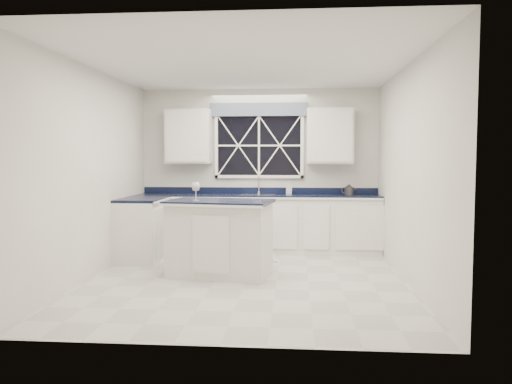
# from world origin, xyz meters

# --- Properties ---
(ground) EXTENTS (4.50, 4.50, 0.00)m
(ground) POSITION_xyz_m (0.00, 0.00, 0.00)
(ground) COLOR beige
(ground) RESTS_ON ground
(back_wall) EXTENTS (4.00, 0.10, 2.70)m
(back_wall) POSITION_xyz_m (0.00, 2.25, 1.35)
(back_wall) COLOR silver
(back_wall) RESTS_ON ground
(base_cabinets) EXTENTS (3.99, 1.60, 0.90)m
(base_cabinets) POSITION_xyz_m (-0.33, 1.78, 0.45)
(base_cabinets) COLOR silver
(base_cabinets) RESTS_ON ground
(countertop) EXTENTS (3.98, 0.64, 0.04)m
(countertop) POSITION_xyz_m (0.00, 1.95, 0.92)
(countertop) COLOR black
(countertop) RESTS_ON base_cabinets
(dishwasher) EXTENTS (0.60, 0.58, 0.82)m
(dishwasher) POSITION_xyz_m (-1.10, 1.95, 0.41)
(dishwasher) COLOR black
(dishwasher) RESTS_ON ground
(window) EXTENTS (1.65, 0.09, 1.26)m
(window) POSITION_xyz_m (0.00, 2.20, 1.83)
(window) COLOR black
(window) RESTS_ON ground
(upper_cabinets) EXTENTS (3.10, 0.34, 0.90)m
(upper_cabinets) POSITION_xyz_m (0.00, 2.08, 1.90)
(upper_cabinets) COLOR silver
(upper_cabinets) RESTS_ON ground
(faucet) EXTENTS (0.05, 0.20, 0.30)m
(faucet) POSITION_xyz_m (0.00, 2.14, 1.10)
(faucet) COLOR #AFAFB1
(faucet) RESTS_ON countertop
(island) EXTENTS (1.43, 0.99, 0.99)m
(island) POSITION_xyz_m (-0.37, 0.22, 0.50)
(island) COLOR silver
(island) RESTS_ON ground
(rug) EXTENTS (1.31, 0.91, 0.02)m
(rug) POSITION_xyz_m (-0.29, 1.35, 0.01)
(rug) COLOR #B6B6B1
(rug) RESTS_ON ground
(kettle) EXTENTS (0.24, 0.20, 0.18)m
(kettle) POSITION_xyz_m (1.49, 2.01, 1.02)
(kettle) COLOR #303033
(kettle) RESTS_ON countertop
(wine_glass) EXTENTS (0.11, 0.11, 0.25)m
(wine_glass) POSITION_xyz_m (-0.67, 0.15, 1.17)
(wine_glass) COLOR silver
(wine_glass) RESTS_ON island
(soap_bottle) EXTENTS (0.10, 0.10, 0.21)m
(soap_bottle) POSITION_xyz_m (0.51, 2.10, 1.04)
(soap_bottle) COLOR silver
(soap_bottle) RESTS_ON countertop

